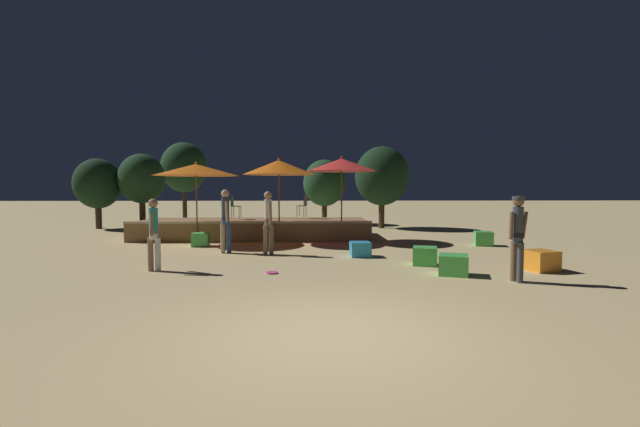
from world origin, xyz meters
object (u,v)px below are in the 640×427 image
object	(u,v)px
background_tree_2	(184,168)
background_tree_4	(98,184)
patio_umbrella_1	(279,167)
patio_umbrella_2	(342,165)
background_tree_3	(142,179)
patio_umbrella_0	(196,170)
person_2	(154,232)
cube_seat_5	(425,256)
cube_seat_4	(483,239)
cube_seat_3	(201,240)
frisbee_disc	(272,273)
cube_seat_0	(541,261)
person_0	(268,219)
bistro_chair_0	(304,203)
person_1	(518,233)
cube_seat_1	(453,265)
person_3	(226,217)
cube_seat_2	(360,249)
background_tree_1	(382,176)
background_tree_0	(324,183)
bistro_chair_1	(234,204)

from	to	relation	value
background_tree_2	background_tree_4	world-z (taller)	background_tree_2
patio_umbrella_1	patio_umbrella_2	bearing A→B (deg)	6.81
patio_umbrella_2	background_tree_3	size ratio (longest dim) A/B	0.86
patio_umbrella_0	person_2	bearing A→B (deg)	-86.22
background_tree_3	cube_seat_5	bearing A→B (deg)	-42.98
patio_umbrella_1	cube_seat_4	xyz separation A→B (m)	(6.95, -1.11, -2.43)
cube_seat_5	background_tree_2	world-z (taller)	background_tree_2
cube_seat_4	person_2	size ratio (longest dim) A/B	0.40
cube_seat_3	frisbee_disc	size ratio (longest dim) A/B	2.11
patio_umbrella_1	cube_seat_0	xyz separation A→B (m)	(6.49, -5.51, -2.43)
patio_umbrella_1	cube_seat_0	world-z (taller)	patio_umbrella_1
person_0	background_tree_4	size ratio (longest dim) A/B	0.55
bistro_chair_0	cube_seat_3	bearing A→B (deg)	-26.57
person_1	background_tree_3	bearing A→B (deg)	25.69
bistro_chair_0	cube_seat_1	bearing A→B (deg)	40.29
person_3	cube_seat_0	bearing A→B (deg)	136.41
patio_umbrella_1	cube_seat_2	world-z (taller)	patio_umbrella_1
background_tree_1	background_tree_4	bearing A→B (deg)	179.91
background_tree_1	background_tree_2	distance (m)	13.32
background_tree_2	background_tree_0	bearing A→B (deg)	-26.17
cube_seat_0	background_tree_3	distance (m)	17.52
patio_umbrella_0	person_1	world-z (taller)	patio_umbrella_0
cube_seat_1	person_3	world-z (taller)	person_3
patio_umbrella_0	patio_umbrella_2	bearing A→B (deg)	3.99
cube_seat_0	background_tree_2	world-z (taller)	background_tree_2
bistro_chair_1	frisbee_disc	bearing A→B (deg)	-159.74
person_0	patio_umbrella_2	bearing A→B (deg)	29.30
background_tree_2	cube_seat_5	bearing A→B (deg)	-57.25
person_3	background_tree_2	xyz separation A→B (m)	(-5.41, 14.68, 2.17)
patio_umbrella_0	background_tree_4	size ratio (longest dim) A/B	0.88
patio_umbrella_1	bistro_chair_0	xyz separation A→B (m)	(0.85, 2.43, -1.37)
cube_seat_3	background_tree_3	bearing A→B (deg)	124.01
cube_seat_1	cube_seat_4	distance (m)	5.50
person_2	frisbee_disc	distance (m)	2.93
cube_seat_1	cube_seat_4	world-z (taller)	cube_seat_4
cube_seat_2	person_0	size ratio (longest dim) A/B	0.31
background_tree_0	person_1	bearing A→B (deg)	-76.72
person_0	person_2	world-z (taller)	person_0
background_tree_1	cube_seat_1	bearing A→B (deg)	-91.63
cube_seat_1	person_0	world-z (taller)	person_0
cube_seat_4	person_0	world-z (taller)	person_0
person_3	background_tree_0	size ratio (longest dim) A/B	0.55
cube_seat_3	background_tree_4	distance (m)	9.23
cube_seat_0	person_2	size ratio (longest dim) A/B	0.44
person_1	background_tree_1	size ratio (longest dim) A/B	0.45
patio_umbrella_0	patio_umbrella_1	bearing A→B (deg)	1.78
patio_umbrella_0	cube_seat_4	bearing A→B (deg)	-5.94
bistro_chair_0	background_tree_2	distance (m)	12.52
person_3	bistro_chair_0	distance (m)	5.48
patio_umbrella_0	bistro_chair_0	size ratio (longest dim) A/B	3.27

